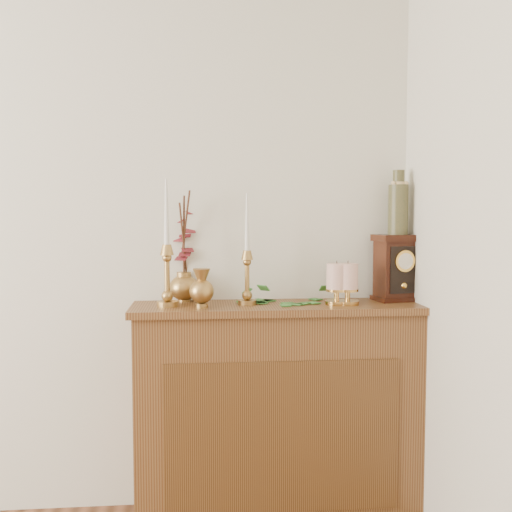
{
  "coord_description": "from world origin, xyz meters",
  "views": [
    {
      "loc": [
        1.08,
        -0.4,
        1.32
      ],
      "look_at": [
        1.3,
        2.05,
        1.14
      ],
      "focal_mm": 42.0,
      "sensor_mm": 36.0,
      "label": 1
    }
  ],
  "objects": [
    {
      "name": "console_shelf",
      "position": [
        1.4,
        2.1,
        0.44
      ],
      "size": [
        1.24,
        0.34,
        0.93
      ],
      "color": "brown",
      "rests_on": "ground"
    },
    {
      "name": "candlestick_left",
      "position": [
        0.93,
        2.08,
        1.1
      ],
      "size": [
        0.09,
        0.09,
        0.53
      ],
      "rotation": [
        0.0,
        0.0,
        -0.11
      ],
      "color": "#B18746",
      "rests_on": "console_shelf"
    },
    {
      "name": "candlestick_center",
      "position": [
        1.27,
        2.1,
        1.08
      ],
      "size": [
        0.08,
        0.08,
        0.47
      ],
      "rotation": [
        0.0,
        0.0,
        0.08
      ],
      "color": "#B18746",
      "rests_on": "console_shelf"
    },
    {
      "name": "bud_vase",
      "position": [
        1.08,
        2.03,
        1.01
      ],
      "size": [
        0.1,
        0.1,
        0.16
      ],
      "rotation": [
        0.0,
        0.0,
        -0.4
      ],
      "color": "#B18746",
      "rests_on": "console_shelf"
    },
    {
      "name": "ginger_jar",
      "position": [
        1.0,
        2.24,
        1.15
      ],
      "size": [
        0.2,
        0.21,
        0.48
      ],
      "rotation": [
        0.0,
        0.0,
        0.0
      ],
      "color": "#B18746",
      "rests_on": "console_shelf"
    },
    {
      "name": "pillar_candle_left",
      "position": [
        1.64,
        2.06,
        1.03
      ],
      "size": [
        0.1,
        0.1,
        0.19
      ],
      "rotation": [
        0.0,
        0.0,
        0.29
      ],
      "color": "#B98840",
      "rests_on": "console_shelf"
    },
    {
      "name": "pillar_candle_right",
      "position": [
        1.69,
        2.05,
        1.03
      ],
      "size": [
        0.1,
        0.1,
        0.19
      ],
      "rotation": [
        0.0,
        0.0,
        0.04
      ],
      "color": "#B98840",
      "rests_on": "console_shelf"
    },
    {
      "name": "ivy_garland",
      "position": [
        1.46,
        2.12,
        0.94
      ],
      "size": [
        0.48,
        0.21,
        0.09
      ],
      "rotation": [
        0.0,
        0.0,
        -0.39
      ],
      "color": "#34772D",
      "rests_on": "console_shelf"
    },
    {
      "name": "mantel_clock",
      "position": [
        1.94,
        2.15,
        1.07
      ],
      "size": [
        0.22,
        0.17,
        0.29
      ],
      "rotation": [
        0.0,
        0.0,
        0.21
      ],
      "color": "#38170B",
      "rests_on": "console_shelf"
    },
    {
      "name": "ceramic_vase",
      "position": [
        1.94,
        2.15,
        1.35
      ],
      "size": [
        0.09,
        0.09,
        0.28
      ],
      "rotation": [
        0.0,
        0.0,
        0.21
      ],
      "color": "#172F23",
      "rests_on": "mantel_clock"
    }
  ]
}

